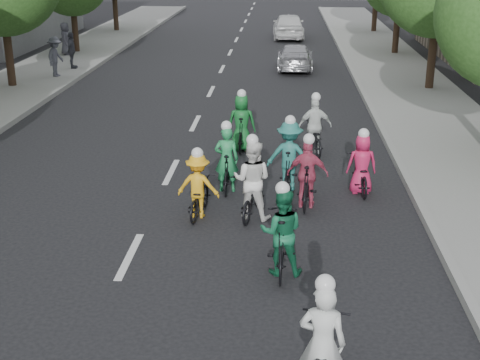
# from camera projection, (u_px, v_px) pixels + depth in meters

# --- Properties ---
(ground) EXTENTS (120.00, 120.00, 0.00)m
(ground) POSITION_uv_depth(u_px,v_px,m) (130.00, 256.00, 12.91)
(ground) COLOR black
(ground) RESTS_ON ground
(curb_left) EXTENTS (0.18, 80.00, 0.18)m
(curb_left) POSITION_uv_depth(u_px,v_px,m) (18.00, 118.00, 22.64)
(curb_left) COLOR #999993
(curb_left) RESTS_ON ground
(sidewalk_right) EXTENTS (4.00, 80.00, 0.15)m
(sidewalk_right) POSITION_uv_depth(u_px,v_px,m) (438.00, 125.00, 21.80)
(sidewalk_right) COLOR gray
(sidewalk_right) RESTS_ON ground
(curb_right) EXTENTS (0.18, 80.00, 0.18)m
(curb_right) POSITION_uv_depth(u_px,v_px,m) (378.00, 124.00, 21.91)
(curb_right) COLOR #999993
(curb_right) RESTS_ON ground
(cyclist_0) EXTENTS (0.95, 1.96, 1.84)m
(cyclist_0) POSITION_uv_depth(u_px,v_px,m) (321.00, 357.00, 8.78)
(cyclist_0) COLOR black
(cyclist_0) RESTS_ON ground
(cyclist_1) EXTENTS (0.80, 1.92, 1.78)m
(cyclist_1) POSITION_uv_depth(u_px,v_px,m) (281.00, 237.00, 12.11)
(cyclist_1) COLOR black
(cyclist_1) RESTS_ON ground
(cyclist_2) EXTENTS (0.99, 1.63, 1.59)m
(cyclist_2) POSITION_uv_depth(u_px,v_px,m) (198.00, 191.00, 14.63)
(cyclist_2) COLOR black
(cyclist_2) RESTS_ON ground
(cyclist_3) EXTENTS (0.97, 1.78, 1.74)m
(cyclist_3) POSITION_uv_depth(u_px,v_px,m) (307.00, 179.00, 15.15)
(cyclist_3) COLOR black
(cyclist_3) RESTS_ON ground
(cyclist_4) EXTENTS (0.74, 1.66, 1.61)m
(cyclist_4) POSITION_uv_depth(u_px,v_px,m) (361.00, 170.00, 16.04)
(cyclist_4) COLOR black
(cyclist_4) RESTS_ON ground
(cyclist_5) EXTENTS (0.60, 1.61, 1.76)m
(cyclist_5) POSITION_uv_depth(u_px,v_px,m) (227.00, 166.00, 16.15)
(cyclist_5) COLOR black
(cyclist_5) RESTS_ON ground
(cyclist_6) EXTENTS (0.97, 1.71, 1.91)m
(cyclist_6) POSITION_uv_depth(u_px,v_px,m) (252.00, 187.00, 14.53)
(cyclist_6) COLOR black
(cyclist_6) RESTS_ON ground
(cyclist_7) EXTENTS (1.17, 1.76, 1.86)m
(cyclist_7) POSITION_uv_depth(u_px,v_px,m) (289.00, 161.00, 16.19)
(cyclist_7) COLOR black
(cyclist_7) RESTS_ON ground
(cyclist_8) EXTENTS (1.01, 1.76, 1.78)m
(cyclist_8) POSITION_uv_depth(u_px,v_px,m) (315.00, 133.00, 18.97)
(cyclist_8) COLOR black
(cyclist_8) RESTS_ON ground
(cyclist_9) EXTENTS (0.82, 1.71, 1.80)m
(cyclist_9) POSITION_uv_depth(u_px,v_px,m) (242.00, 128.00, 19.26)
(cyclist_9) COLOR black
(cyclist_9) RESTS_ON ground
(follow_car_lead) EXTENTS (1.68, 4.05, 1.17)m
(follow_car_lead) POSITION_uv_depth(u_px,v_px,m) (295.00, 57.00, 31.45)
(follow_car_lead) COLOR #B5B5BA
(follow_car_lead) RESTS_ON ground
(follow_car_trail) EXTENTS (2.01, 4.66, 1.57)m
(follow_car_trail) POSITION_uv_depth(u_px,v_px,m) (289.00, 26.00, 41.28)
(follow_car_trail) COLOR silver
(follow_car_trail) RESTS_ON ground
(spectator_0) EXTENTS (0.79, 1.18, 1.71)m
(spectator_0) POSITION_uv_depth(u_px,v_px,m) (55.00, 57.00, 28.94)
(spectator_0) COLOR #545562
(spectator_0) RESTS_ON sidewalk_left
(spectator_1) EXTENTS (0.57, 1.02, 1.65)m
(spectator_1) POSITION_uv_depth(u_px,v_px,m) (72.00, 50.00, 30.80)
(spectator_1) COLOR #4D4E5A
(spectator_1) RESTS_ON sidewalk_left
(spectator_2) EXTENTS (0.62, 0.87, 1.65)m
(spectator_2) POSITION_uv_depth(u_px,v_px,m) (66.00, 39.00, 34.47)
(spectator_2) COLOR #4D4C58
(spectator_2) RESTS_ON sidewalk_left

